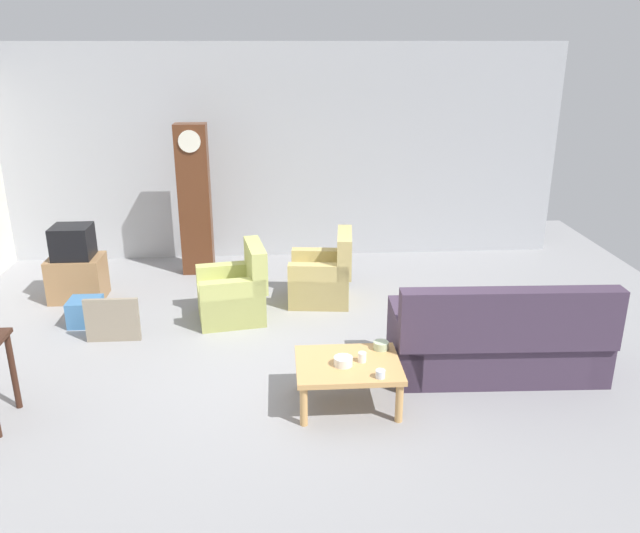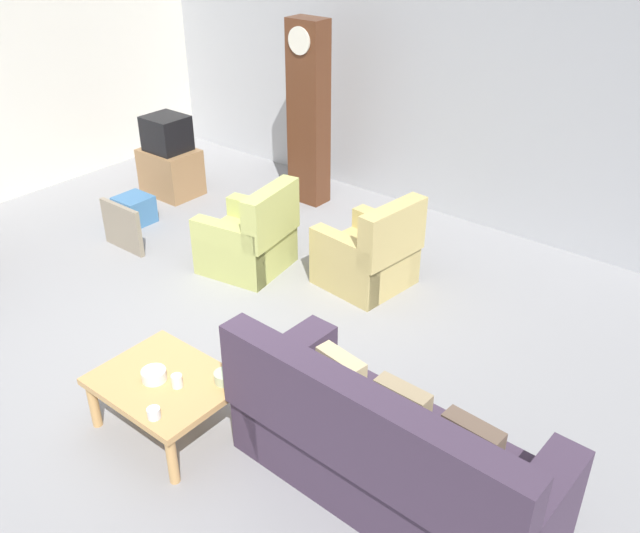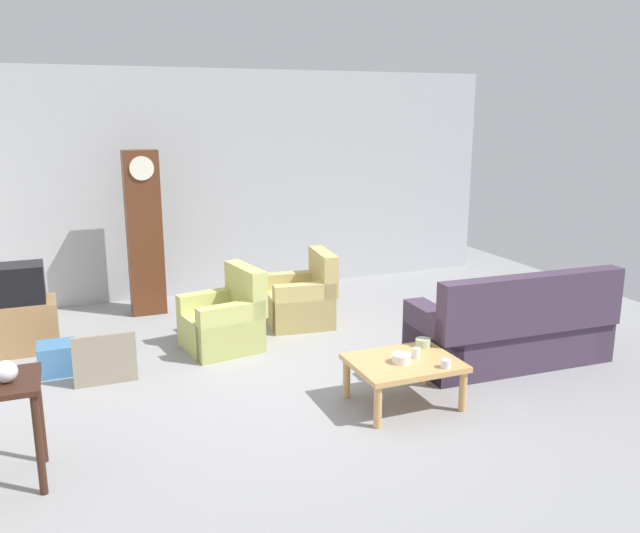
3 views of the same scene
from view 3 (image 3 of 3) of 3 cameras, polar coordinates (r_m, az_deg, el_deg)
ground_plane at (r=6.72m, az=-0.46°, el=-9.57°), size 10.40×10.40×0.00m
garage_door_wall at (r=9.68m, az=-8.35°, el=7.23°), size 8.40×0.16×3.20m
couch_floral at (r=7.24m, az=16.42°, el=-5.43°), size 2.13×0.95×1.04m
armchair_olive_near at (r=7.47m, az=-8.31°, el=-4.82°), size 0.91×0.88×0.92m
armchair_olive_far at (r=8.22m, az=-1.53°, el=-2.97°), size 0.87×0.84×0.92m
coffee_table_wood at (r=6.05m, az=7.33°, el=-8.64°), size 0.96×0.76×0.43m
grandfather_clock at (r=8.79m, az=-15.07°, el=2.83°), size 0.44×0.30×2.15m
tv_stand_cabinet at (r=8.03m, az=-24.29°, el=-4.75°), size 0.68×0.52×0.57m
tv_crt at (r=7.90m, az=-24.64°, el=-1.33°), size 0.48×0.44×0.42m
framed_picture_leaning at (r=6.79m, az=-18.25°, el=-7.72°), size 0.60×0.05×0.51m
storage_box_blue at (r=7.28m, az=-21.93°, el=-7.43°), size 0.37×0.36×0.32m
glass_dome_cloche at (r=5.07m, az=-25.72°, el=-8.25°), size 0.16×0.16×0.16m
cup_white_porcelain at (r=6.08m, az=8.40°, el=-7.48°), size 0.08×0.08×0.09m
cup_blue_rimmed at (r=5.90m, az=10.90°, el=-8.33°), size 0.09×0.09×0.07m
bowl_white_stacked at (r=5.95m, az=7.13°, el=-7.96°), size 0.17×0.17×0.08m
bowl_shallow_green at (r=6.37m, az=8.98°, el=-6.56°), size 0.15×0.15×0.08m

